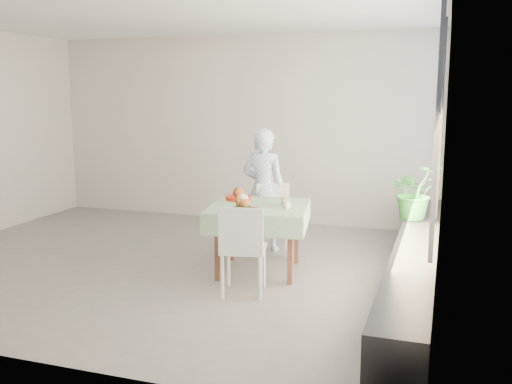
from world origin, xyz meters
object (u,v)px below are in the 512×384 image
(chair_far, at_px, (273,233))
(diner, at_px, (264,190))
(chair_near, at_px, (243,266))
(juice_cup_orange, at_px, (285,200))
(potted_plant, at_px, (415,192))
(cafe_table, at_px, (259,231))
(main_dish, at_px, (244,205))

(chair_far, xyz_separation_m, diner, (-0.18, 0.18, 0.50))
(chair_far, distance_m, chair_near, 1.42)
(chair_far, distance_m, juice_cup_orange, 0.85)
(chair_near, distance_m, potted_plant, 2.32)
(chair_far, bearing_deg, potted_plant, 9.12)
(diner, height_order, potted_plant, diner)
(juice_cup_orange, height_order, potted_plant, potted_plant)
(chair_far, xyz_separation_m, potted_plant, (1.63, 0.26, 0.56))
(chair_far, height_order, juice_cup_orange, juice_cup_orange)
(diner, height_order, juice_cup_orange, diner)
(chair_far, distance_m, potted_plant, 1.74)
(cafe_table, xyz_separation_m, potted_plant, (1.58, 0.96, 0.36))
(cafe_table, bearing_deg, chair_near, -83.87)
(chair_far, bearing_deg, cafe_table, -86.15)
(chair_near, bearing_deg, potted_plant, 48.18)
(diner, relative_size, main_dish, 4.64)
(cafe_table, distance_m, potted_plant, 1.88)
(cafe_table, bearing_deg, diner, 104.55)
(cafe_table, relative_size, chair_near, 1.34)
(chair_far, relative_size, diner, 0.56)
(diner, distance_m, main_dish, 1.15)
(cafe_table, relative_size, main_dish, 3.65)
(chair_near, relative_size, diner, 0.59)
(cafe_table, relative_size, chair_far, 1.41)
(diner, bearing_deg, chair_far, 137.66)
(main_dish, distance_m, potted_plant, 2.06)
(chair_near, distance_m, juice_cup_orange, 1.00)
(cafe_table, xyz_separation_m, juice_cup_orange, (0.26, 0.12, 0.34))
(cafe_table, xyz_separation_m, main_dish, (-0.07, -0.27, 0.34))
(diner, distance_m, potted_plant, 1.81)
(main_dish, xyz_separation_m, potted_plant, (1.65, 1.23, 0.02))
(chair_far, relative_size, main_dish, 2.59)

